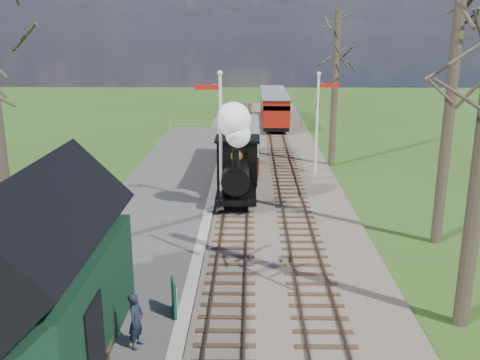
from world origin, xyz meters
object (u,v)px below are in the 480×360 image
object	(u,v)px
locomotive	(236,159)
sign_board	(174,298)
semaphore_far	(319,116)
station_shed	(40,278)
semaphore_near	(219,130)
red_carriage_a	(275,111)
bench	(100,331)
coach	(240,144)
person	(136,321)
red_carriage_b	(273,103)

from	to	relation	value
locomotive	sign_board	bearing A→B (deg)	-97.86
semaphore_far	station_shed	bearing A→B (deg)	-115.72
semaphore_near	sign_board	bearing A→B (deg)	-93.98
locomotive	red_carriage_a	xyz separation A→B (m)	(2.61, 19.16, -0.62)
red_carriage_a	bench	bearing A→B (deg)	-100.36
coach	red_carriage_a	distance (m)	13.34
bench	person	distance (m)	0.99
station_shed	semaphore_far	bearing A→B (deg)	64.28
locomotive	person	bearing A→B (deg)	-100.14
locomotive	red_carriage_b	bearing A→B (deg)	83.95
semaphore_near	semaphore_far	distance (m)	7.91
coach	red_carriage_a	xyz separation A→B (m)	(2.60, 13.09, -0.03)
bench	locomotive	bearing A→B (deg)	75.62
locomotive	red_carriage_a	bearing A→B (deg)	82.24
bench	person	world-z (taller)	person
semaphore_far	locomotive	size ratio (longest dim) A/B	1.20
locomotive	red_carriage_a	world-z (taller)	locomotive
red_carriage_a	bench	xyz separation A→B (m)	(-5.72, -31.26, -0.98)
sign_board	bench	distance (m)	2.28
semaphore_near	coach	size ratio (longest dim) A/B	0.81
locomotive	station_shed	bearing A→B (deg)	-108.87
semaphore_near	red_carriage_a	distance (m)	20.08
bench	person	size ratio (longest dim) A/B	1.04
red_carriage_b	person	xyz separation A→B (m)	(-4.78, -36.80, -0.65)
semaphore_far	sign_board	size ratio (longest dim) A/B	5.57
station_shed	locomotive	world-z (taller)	locomotive
sign_board	red_carriage_b	bearing A→B (deg)	83.41
coach	red_carriage_b	size ratio (longest dim) A/B	1.41
semaphore_far	person	bearing A→B (deg)	-110.43
semaphore_near	red_carriage_b	xyz separation A→B (m)	(3.37, 25.19, -2.04)
semaphore_far	red_carriage_b	size ratio (longest dim) A/B	1.06
coach	red_carriage_b	world-z (taller)	coach
station_shed	bench	size ratio (longest dim) A/B	4.15
semaphore_far	red_carriage_b	distance (m)	19.36
sign_board	person	xyz separation A→B (m)	(-0.72, -1.61, 0.22)
red_carriage_a	red_carriage_b	world-z (taller)	same
station_shed	sign_board	bearing A→B (deg)	35.33
semaphore_near	red_carriage_b	bearing A→B (deg)	82.38
locomotive	bench	size ratio (longest dim) A/B	3.15
semaphore_far	semaphore_near	bearing A→B (deg)	-130.60
bench	station_shed	bearing A→B (deg)	-159.83
red_carriage_a	person	xyz separation A→B (m)	(-4.78, -31.30, -0.65)
red_carriage_a	red_carriage_b	size ratio (longest dim) A/B	1.00
red_carriage_a	red_carriage_b	distance (m)	5.50
semaphore_far	red_carriage_a	world-z (taller)	semaphore_far
station_shed	semaphore_near	world-z (taller)	semaphore_near
person	semaphore_near	bearing A→B (deg)	6.45
red_carriage_b	bench	xyz separation A→B (m)	(-5.72, -36.76, -0.98)
semaphore_far	person	world-z (taller)	semaphore_far
sign_board	person	distance (m)	1.78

